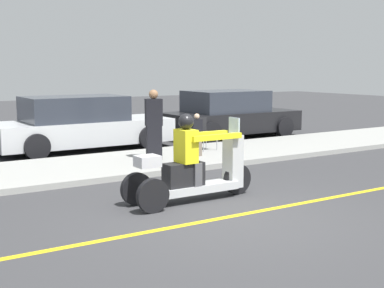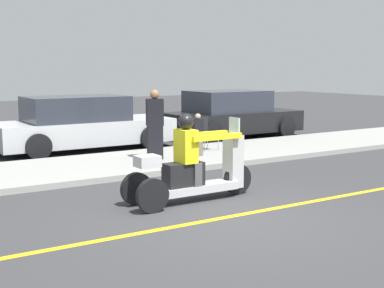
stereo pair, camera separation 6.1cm
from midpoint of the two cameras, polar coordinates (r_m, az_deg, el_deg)
ground_plane at (r=8.15m, az=4.16°, el=-7.77°), size 60.00×60.00×0.00m
lane_stripe at (r=8.17m, az=4.38°, el=-7.71°), size 24.00×0.12×0.01m
sidewalk_strip at (r=12.05m, az=-8.91°, el=-2.29°), size 28.00×2.80×0.12m
motorcycle_trike at (r=8.94m, az=0.23°, el=-2.78°), size 2.39×0.66×1.48m
spectator_mid_group at (r=12.34m, az=-3.84°, el=1.95°), size 0.43×0.33×1.61m
spectator_by_tree at (r=12.77m, az=0.77°, el=0.91°), size 0.26×0.17×1.02m
folding_chair_set_back at (r=13.78m, az=1.40°, el=1.50°), size 0.50×0.50×0.82m
parked_car_lot_far at (r=17.20m, az=4.30°, el=3.09°), size 4.39×2.12×1.49m
parked_car_lot_left at (r=14.77m, az=-11.54°, el=2.06°), size 4.75×2.03×1.46m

